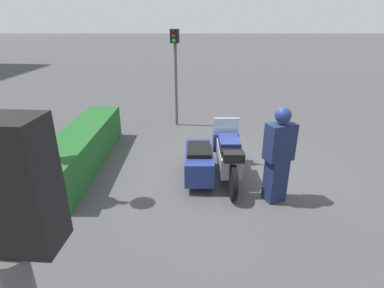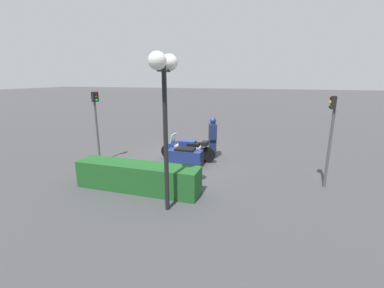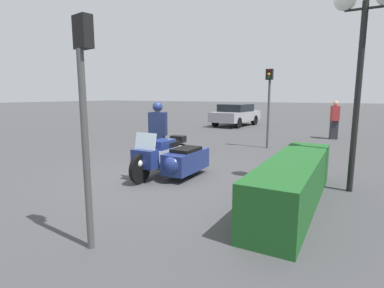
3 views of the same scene
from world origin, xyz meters
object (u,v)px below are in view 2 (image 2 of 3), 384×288
at_px(officer_rider, 213,137).
at_px(police_motorcycle, 184,152).
at_px(twin_lamp_post, 164,83).
at_px(traffic_light_far, 331,128).
at_px(traffic_light_near, 96,116).
at_px(hedge_bush_curbside, 138,177).

bearing_deg(officer_rider, police_motorcycle, -152.22).
height_order(twin_lamp_post, traffic_light_far, twin_lamp_post).
xyz_separation_m(traffic_light_near, traffic_light_far, (-8.83, -0.01, 0.00)).
bearing_deg(hedge_bush_curbside, police_motorcycle, -100.12).
bearing_deg(traffic_light_far, traffic_light_near, 4.25).
bearing_deg(twin_lamp_post, traffic_light_far, -145.92).
bearing_deg(hedge_bush_curbside, officer_rider, -110.07).
xyz_separation_m(police_motorcycle, traffic_light_near, (3.53, 0.98, 1.53)).
bearing_deg(police_motorcycle, traffic_light_far, 169.79).
distance_m(police_motorcycle, officer_rider, 1.58).
relative_size(police_motorcycle, hedge_bush_curbside, 0.61).
height_order(hedge_bush_curbside, twin_lamp_post, twin_lamp_post).
height_order(hedge_bush_curbside, traffic_light_far, traffic_light_far).
distance_m(twin_lamp_post, traffic_light_far, 5.53).
xyz_separation_m(officer_rider, traffic_light_near, (4.51, 2.11, 1.03)).
relative_size(hedge_bush_curbside, twin_lamp_post, 0.99).
height_order(officer_rider, traffic_light_near, traffic_light_near).
height_order(police_motorcycle, twin_lamp_post, twin_lamp_post).
bearing_deg(officer_rider, traffic_light_far, -47.13).
relative_size(twin_lamp_post, traffic_light_far, 1.38).
xyz_separation_m(police_motorcycle, hedge_bush_curbside, (0.55, 3.05, -0.03)).
xyz_separation_m(twin_lamp_post, traffic_light_near, (4.40, -2.99, -1.42)).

